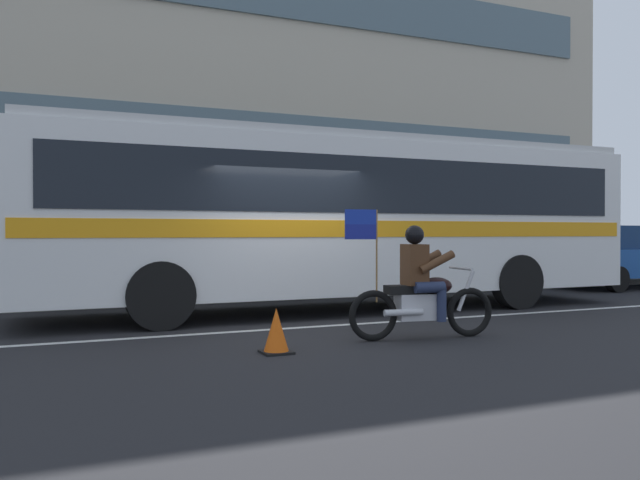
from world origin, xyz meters
name	(u,v)px	position (x,y,z in m)	size (l,w,h in m)	color
ground_plane	(289,323)	(0.00, 0.00, 0.00)	(60.00, 60.00, 0.00)	black
sidewalk_curb	(211,292)	(0.00, 5.10, 0.07)	(28.00, 3.80, 0.15)	gray
lane_center_stripe	(302,327)	(0.00, -0.60, 0.00)	(26.60, 0.14, 0.01)	silver
office_building_facade	(189,71)	(0.00, 7.39, 5.78)	(28.00, 0.89, 11.54)	#B2A893
transit_bus	(342,210)	(1.53, 1.19, 1.88)	(11.57, 2.63, 3.22)	white
motorcycle_with_rider	(421,291)	(1.10, -2.23, 0.67)	(2.18, 0.68, 1.78)	black
parked_hatchback_downstreet	(627,256)	(10.58, 2.58, 0.85)	(4.44, 1.93, 1.64)	#194793
traffic_cone	(276,332)	(-1.09, -2.43, 0.26)	(0.36, 0.36, 0.55)	#EA590F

